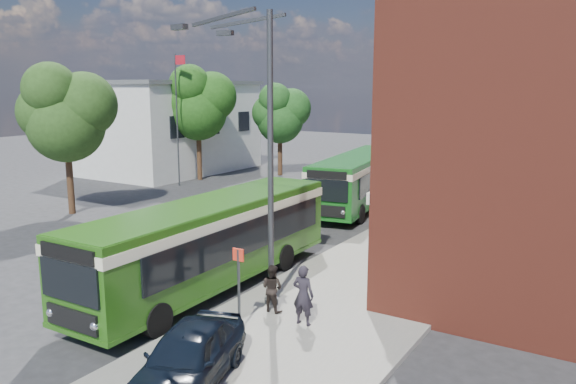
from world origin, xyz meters
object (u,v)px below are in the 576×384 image
Objects in this scene: bus_rear at (359,176)px; street_lamp at (261,155)px; bus_front at (211,236)px; parked_car at (188,357)px.

street_lamp is at bearing -76.50° from bus_rear.
bus_front is at bearing 170.70° from street_lamp.
street_lamp is at bearing 89.15° from parked_car.
street_lamp reaches higher than parked_car.
street_lamp is 2.20× the size of parked_car.
bus_rear is (-1.26, 14.68, -0.00)m from bus_front.
street_lamp reaches higher than bus_rear.
street_lamp is 0.77× the size of bus_rear.
parked_car is at bearing -54.88° from bus_front.
street_lamp is 3.80m from bus_front.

